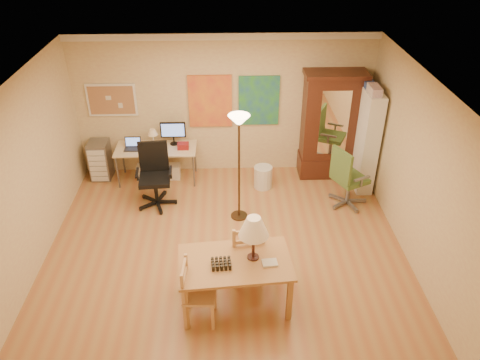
{
  "coord_description": "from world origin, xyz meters",
  "views": [
    {
      "loc": [
        0.04,
        -5.64,
        4.75
      ],
      "look_at": [
        0.23,
        0.3,
        1.07
      ],
      "focal_mm": 35.0,
      "sensor_mm": 36.0,
      "label": 1
    }
  ],
  "objects_px": {
    "computer_desk": "(159,159)",
    "office_chair_black": "(156,189)",
    "armoire": "(330,132)",
    "office_chair_green": "(347,190)",
    "bookshelf": "(366,141)",
    "dining_table": "(242,252)"
  },
  "relations": [
    {
      "from": "computer_desk",
      "to": "office_chair_black",
      "type": "height_order",
      "value": "office_chair_black"
    },
    {
      "from": "computer_desk",
      "to": "armoire",
      "type": "xyz_separation_m",
      "value": [
        3.24,
        0.08,
        0.48
      ]
    },
    {
      "from": "computer_desk",
      "to": "office_chair_green",
      "type": "xyz_separation_m",
      "value": [
        3.38,
        -0.99,
        -0.12
      ]
    },
    {
      "from": "office_chair_black",
      "to": "bookshelf",
      "type": "bearing_deg",
      "value": 7.59
    },
    {
      "from": "dining_table",
      "to": "office_chair_green",
      "type": "xyz_separation_m",
      "value": [
        1.92,
        2.25,
        -0.56
      ]
    },
    {
      "from": "office_chair_green",
      "to": "office_chair_black",
      "type": "bearing_deg",
      "value": 177.72
    },
    {
      "from": "office_chair_black",
      "to": "armoire",
      "type": "bearing_deg",
      "value": 16.39
    },
    {
      "from": "office_chair_green",
      "to": "armoire",
      "type": "height_order",
      "value": "armoire"
    },
    {
      "from": "office_chair_black",
      "to": "dining_table",
      "type": "bearing_deg",
      "value": -59.2
    },
    {
      "from": "dining_table",
      "to": "bookshelf",
      "type": "distance_m",
      "value": 3.72
    },
    {
      "from": "computer_desk",
      "to": "office_chair_green",
      "type": "relative_size",
      "value": 1.33
    },
    {
      "from": "office_chair_black",
      "to": "bookshelf",
      "type": "height_order",
      "value": "bookshelf"
    },
    {
      "from": "dining_table",
      "to": "armoire",
      "type": "distance_m",
      "value": 3.77
    },
    {
      "from": "office_chair_black",
      "to": "computer_desk",
      "type": "bearing_deg",
      "value": 92.58
    },
    {
      "from": "dining_table",
      "to": "bookshelf",
      "type": "bearing_deg",
      "value": 50.95
    },
    {
      "from": "armoire",
      "to": "bookshelf",
      "type": "bearing_deg",
      "value": -38.02
    },
    {
      "from": "bookshelf",
      "to": "computer_desk",
      "type": "bearing_deg",
      "value": 174.66
    },
    {
      "from": "computer_desk",
      "to": "office_chair_black",
      "type": "bearing_deg",
      "value": -87.42
    },
    {
      "from": "computer_desk",
      "to": "armoire",
      "type": "relative_size",
      "value": 0.73
    },
    {
      "from": "dining_table",
      "to": "office_chair_green",
      "type": "relative_size",
      "value": 1.35
    },
    {
      "from": "dining_table",
      "to": "computer_desk",
      "type": "distance_m",
      "value": 3.58
    },
    {
      "from": "computer_desk",
      "to": "armoire",
      "type": "distance_m",
      "value": 3.28
    }
  ]
}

